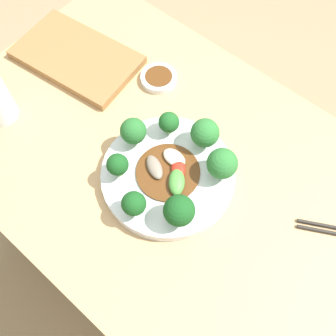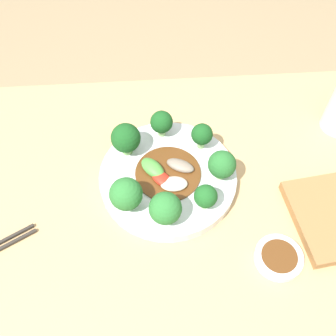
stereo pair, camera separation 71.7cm
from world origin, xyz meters
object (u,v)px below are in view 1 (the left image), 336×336
(plate, at_px, (168,175))
(broccoli_northeast, at_px, (118,165))
(stirfry_center, at_px, (170,171))
(broccoli_north, at_px, (134,204))
(broccoli_south, at_px, (205,133))
(sauce_dish, at_px, (159,78))
(broccoli_northwest, at_px, (179,211))
(broccoli_southeast, at_px, (169,123))
(broccoli_southwest, at_px, (222,164))
(broccoli_east, at_px, (133,131))
(cutting_board, at_px, (77,57))

(plate, bearing_deg, broccoli_northeast, 41.73)
(plate, height_order, stirfry_center, stirfry_center)
(broccoli_north, xyz_separation_m, broccoli_south, (-0.01, -0.20, 0.00))
(broccoli_south, bearing_deg, sauce_dish, -22.39)
(broccoli_northwest, relative_size, sauce_dish, 0.86)
(broccoli_south, distance_m, stirfry_center, 0.10)
(plate, bearing_deg, broccoli_northwest, 142.21)
(broccoli_south, xyz_separation_m, stirfry_center, (0.01, 0.10, -0.03))
(broccoli_north, height_order, stirfry_center, broccoli_north)
(plate, height_order, broccoli_southeast, broccoli_southeast)
(stirfry_center, bearing_deg, broccoli_south, -95.17)
(broccoli_southwest, xyz_separation_m, broccoli_east, (0.18, 0.05, -0.00))
(broccoli_south, bearing_deg, cutting_board, 0.13)
(broccoli_east, xyz_separation_m, broccoli_north, (-0.11, 0.11, -0.00))
(broccoli_east, xyz_separation_m, stirfry_center, (-0.10, 0.01, -0.03))
(broccoli_southwest, height_order, broccoli_north, broccoli_southwest)
(broccoli_southeast, height_order, cutting_board, broccoli_southeast)
(plate, height_order, sauce_dish, plate)
(broccoli_northeast, bearing_deg, broccoli_east, -69.07)
(broccoli_south, distance_m, sauce_dish, 0.21)
(broccoli_northeast, relative_size, broccoli_north, 0.98)
(broccoli_southwest, bearing_deg, sauce_dish, -23.37)
(sauce_dish, height_order, cutting_board, cutting_board)
(broccoli_northeast, height_order, broccoli_north, broccoli_north)
(broccoli_east, distance_m, broccoli_northeast, 0.08)
(broccoli_northwest, relative_size, broccoli_south, 1.04)
(broccoli_southwest, bearing_deg, broccoli_northeast, 40.73)
(broccoli_southeast, bearing_deg, cutting_board, -4.19)
(broccoli_north, distance_m, stirfry_center, 0.11)
(broccoli_southwest, distance_m, broccoli_southeast, 0.14)
(plate, relative_size, sauce_dish, 3.19)
(broccoli_northwest, height_order, broccoli_south, broccoli_northwest)
(broccoli_southwest, xyz_separation_m, broccoli_northeast, (0.15, 0.13, -0.00))
(broccoli_southwest, relative_size, sauce_dish, 0.85)
(broccoli_east, relative_size, cutting_board, 0.21)
(broccoli_southeast, bearing_deg, broccoli_northwest, 135.91)
(cutting_board, bearing_deg, stirfry_center, 165.72)
(plate, distance_m, broccoli_southeast, 0.11)
(broccoli_southeast, bearing_deg, sauce_dish, -40.80)
(sauce_dish, bearing_deg, plate, 135.51)
(stirfry_center, bearing_deg, broccoli_east, -4.72)
(broccoli_east, height_order, broccoli_southeast, broccoli_east)
(broccoli_east, distance_m, cutting_board, 0.29)
(plate, xyz_separation_m, broccoli_northeast, (0.07, 0.06, 0.05))
(broccoli_northwest, bearing_deg, broccoli_southeast, -44.09)
(broccoli_northwest, bearing_deg, broccoli_southwest, -90.34)
(broccoli_southeast, height_order, stirfry_center, broccoli_southeast)
(plate, height_order, broccoli_northwest, broccoli_northwest)
(broccoli_southwest, height_order, broccoli_east, broccoli_southwest)
(plate, relative_size, broccoli_southwest, 3.74)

